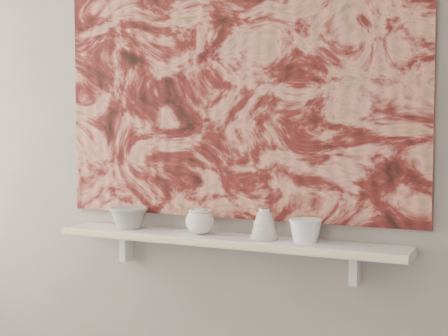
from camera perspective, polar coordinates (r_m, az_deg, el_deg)
The scene contains 11 objects.
wall_back at distance 2.44m, azimuth 0.91°, elevation 3.85°, with size 3.60×3.60×0.00m, color gray.
shelf at distance 2.39m, azimuth -0.04°, elevation -6.60°, with size 1.40×0.18×0.03m, color silver.
shelf_stripe at distance 2.31m, azimuth -1.04°, elevation -6.96°, with size 1.40×0.01×0.02m, color beige.
bracket_left at distance 2.70m, azimuth -8.94°, elevation -7.11°, with size 0.03×0.06×0.12m, color silver.
bracket_right at distance 2.31m, azimuth 11.87°, elevation -8.94°, with size 0.03×0.06×0.12m, color silver.
painting at distance 2.44m, azimuth 0.77°, elevation 8.32°, with size 1.50×0.03×1.10m, color maroon.
house_motif at distance 2.27m, azimuth 11.03°, elevation 0.86°, with size 0.09×0.00×0.08m, color black.
bowl_grey at distance 2.60m, azimuth -8.72°, elevation -4.50°, with size 0.16×0.16×0.09m, color #9A9A97, non-canonical shape.
cup_cream at distance 2.43m, azimuth -2.22°, elevation -4.90°, with size 0.11×0.11×0.10m, color silver, non-canonical shape.
bell_vessel at distance 2.32m, azimuth 3.72°, elevation -5.12°, with size 0.10×0.10×0.11m, color silver, non-canonical shape.
bowl_white at distance 2.27m, azimuth 7.47°, elevation -5.70°, with size 0.12×0.12×0.09m, color white, non-canonical shape.
Camera 1 is at (1.01, -0.63, 1.32)m, focal length 50.00 mm.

